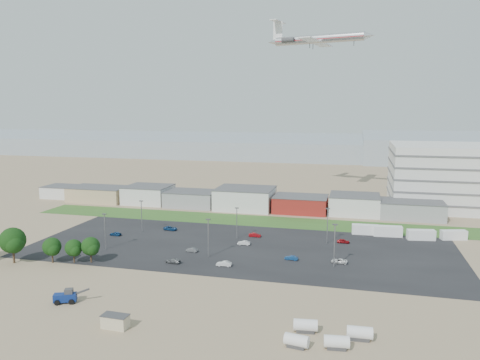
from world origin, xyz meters
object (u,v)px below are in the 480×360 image
(parked_car_11, at_px, (255,235))
(parked_car_4, at_px, (192,250))
(parked_car_13, at_px, (224,264))
(portable_shed, at_px, (115,321))
(parked_car_7, at_px, (244,243))
(storage_tank_nw, at_px, (305,325))
(parked_car_9, at_px, (170,228))
(parked_car_3, at_px, (173,261))
(parked_car_8, at_px, (343,241))
(parked_car_0, at_px, (339,261))
(box_trailer_a, at_px, (365,229))
(parked_car_1, at_px, (291,258))
(telehandler, at_px, (65,296))
(airliner, at_px, (319,39))
(parked_car_5, at_px, (115,234))

(parked_car_11, bearing_deg, parked_car_4, 143.96)
(parked_car_13, bearing_deg, portable_shed, -17.12)
(parked_car_7, bearing_deg, parked_car_4, -53.92)
(storage_tank_nw, distance_m, parked_car_9, 78.01)
(parked_car_3, xyz_separation_m, parked_car_8, (41.59, 29.19, 0.04))
(parked_car_0, distance_m, parked_car_13, 29.47)
(box_trailer_a, distance_m, parked_car_1, 36.29)
(parked_car_0, bearing_deg, parked_car_8, -175.56)
(telehandler, height_order, parked_car_1, telehandler)
(storage_tank_nw, xyz_separation_m, box_trailer_a, (10.90, 70.01, 0.26))
(parked_car_8, height_order, parked_car_11, parked_car_8)
(storage_tank_nw, relative_size, box_trailer_a, 0.52)
(portable_shed, distance_m, storage_tank_nw, 34.06)
(airliner, distance_m, parked_car_5, 114.65)
(telehandler, relative_size, parked_car_13, 1.84)
(parked_car_8, bearing_deg, parked_car_7, 108.46)
(telehandler, bearing_deg, parked_car_0, 13.36)
(parked_car_8, bearing_deg, parked_car_5, 98.16)
(parked_car_7, bearing_deg, parked_car_9, -113.77)
(parked_car_0, xyz_separation_m, parked_car_13, (-27.93, -9.42, 0.06))
(parked_car_0, xyz_separation_m, parked_car_11, (-26.24, 18.89, 0.04))
(portable_shed, relative_size, parked_car_3, 1.22)
(parked_car_4, xyz_separation_m, parked_car_11, (13.59, 19.14, 0.07))
(telehandler, distance_m, parked_car_7, 55.04)
(portable_shed, height_order, parked_car_4, portable_shed)
(storage_tank_nw, bearing_deg, parked_car_11, 110.68)
(parked_car_0, xyz_separation_m, parked_car_1, (-12.22, -0.42, -0.00))
(telehandler, xyz_separation_m, airliner, (38.95, 123.81, 66.28))
(parked_car_7, bearing_deg, airliner, 166.67)
(parked_car_9, bearing_deg, parked_car_13, -130.58)
(parked_car_1, height_order, parked_car_9, parked_car_9)
(parked_car_7, bearing_deg, parked_car_8, 104.72)
(telehandler, distance_m, parked_car_1, 56.09)
(portable_shed, bearing_deg, parked_car_0, 52.98)
(parked_car_11, bearing_deg, parked_car_5, 101.61)
(parked_car_4, bearing_deg, parked_car_7, 135.47)
(box_trailer_a, bearing_deg, parked_car_0, -104.97)
(parked_car_0, height_order, parked_car_13, parked_car_13)
(telehandler, height_order, parked_car_3, telehandler)
(airliner, xyz_separation_m, parked_car_3, (-27.24, -95.22, -67.18))
(parked_car_13, bearing_deg, parked_car_0, 106.13)
(airliner, bearing_deg, parked_car_5, -113.45)
(storage_tank_nw, relative_size, parked_car_8, 1.15)
(parked_car_9, bearing_deg, airliner, -24.91)
(parked_car_8, xyz_separation_m, parked_car_13, (-28.32, -28.18, 0.02))
(telehandler, xyz_separation_m, box_trailer_a, (59.61, 69.55, 0.04))
(airliner, bearing_deg, parked_car_9, -109.54)
(parked_car_0, bearing_deg, parked_car_11, -120.14)
(telehandler, relative_size, parked_car_8, 1.95)
(parked_car_5, bearing_deg, portable_shed, 33.20)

